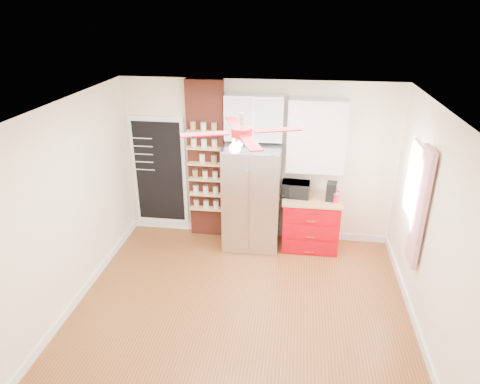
# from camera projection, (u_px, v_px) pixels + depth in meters

# --- Properties ---
(floor) EXTENTS (4.50, 4.50, 0.00)m
(floor) POSITION_uv_depth(u_px,v_px,m) (242.00, 305.00, 5.83)
(floor) COLOR brown
(floor) RESTS_ON ground
(ceiling) EXTENTS (4.50, 4.50, 0.00)m
(ceiling) POSITION_uv_depth(u_px,v_px,m) (242.00, 108.00, 4.73)
(ceiling) COLOR white
(ceiling) RESTS_ON wall_back
(wall_back) EXTENTS (4.50, 0.02, 2.70)m
(wall_back) POSITION_uv_depth(u_px,v_px,m) (258.00, 162.00, 7.09)
(wall_back) COLOR #FCEFCB
(wall_back) RESTS_ON floor
(wall_front) EXTENTS (4.50, 0.02, 2.70)m
(wall_front) POSITION_uv_depth(u_px,v_px,m) (209.00, 329.00, 3.47)
(wall_front) COLOR #FCEFCB
(wall_front) RESTS_ON floor
(wall_left) EXTENTS (0.02, 4.00, 2.70)m
(wall_left) POSITION_uv_depth(u_px,v_px,m) (71.00, 206.00, 5.56)
(wall_left) COLOR #FCEFCB
(wall_left) RESTS_ON floor
(wall_right) EXTENTS (0.02, 4.00, 2.70)m
(wall_right) POSITION_uv_depth(u_px,v_px,m) (432.00, 229.00, 5.00)
(wall_right) COLOR #FCEFCB
(wall_right) RESTS_ON floor
(chalkboard) EXTENTS (0.95, 0.05, 1.95)m
(chalkboard) POSITION_uv_depth(u_px,v_px,m) (159.00, 172.00, 7.37)
(chalkboard) COLOR white
(chalkboard) RESTS_ON wall_back
(brick_pillar) EXTENTS (0.60, 0.16, 2.70)m
(brick_pillar) POSITION_uv_depth(u_px,v_px,m) (207.00, 161.00, 7.12)
(brick_pillar) COLOR maroon
(brick_pillar) RESTS_ON floor
(fridge) EXTENTS (0.90, 0.70, 1.75)m
(fridge) POSITION_uv_depth(u_px,v_px,m) (252.00, 197.00, 6.95)
(fridge) COLOR #BABABF
(fridge) RESTS_ON floor
(upper_glass_cabinet) EXTENTS (0.90, 0.35, 0.70)m
(upper_glass_cabinet) POSITION_uv_depth(u_px,v_px,m) (254.00, 117.00, 6.61)
(upper_glass_cabinet) COLOR white
(upper_glass_cabinet) RESTS_ON wall_back
(red_cabinet) EXTENTS (0.94, 0.64, 0.90)m
(red_cabinet) POSITION_uv_depth(u_px,v_px,m) (310.00, 222.00, 7.05)
(red_cabinet) COLOR #AD000A
(red_cabinet) RESTS_ON floor
(upper_shelf_unit) EXTENTS (0.90, 0.30, 1.15)m
(upper_shelf_unit) POSITION_uv_depth(u_px,v_px,m) (316.00, 136.00, 6.62)
(upper_shelf_unit) COLOR white
(upper_shelf_unit) RESTS_ON wall_back
(window) EXTENTS (0.04, 0.75, 1.05)m
(window) POSITION_uv_depth(u_px,v_px,m) (415.00, 184.00, 5.73)
(window) COLOR white
(window) RESTS_ON wall_right
(curtain) EXTENTS (0.06, 0.40, 1.55)m
(curtain) POSITION_uv_depth(u_px,v_px,m) (420.00, 208.00, 5.28)
(curtain) COLOR #AE1720
(curtain) RESTS_ON wall_right
(ceiling_fan) EXTENTS (1.40, 1.40, 0.44)m
(ceiling_fan) POSITION_uv_depth(u_px,v_px,m) (242.00, 133.00, 4.84)
(ceiling_fan) COLOR silver
(ceiling_fan) RESTS_ON ceiling
(toaster_oven) EXTENTS (0.46, 0.33, 0.25)m
(toaster_oven) POSITION_uv_depth(u_px,v_px,m) (296.00, 189.00, 6.88)
(toaster_oven) COLOR black
(toaster_oven) RESTS_ON red_cabinet
(coffee_maker) EXTENTS (0.18, 0.22, 0.30)m
(coffee_maker) POSITION_uv_depth(u_px,v_px,m) (331.00, 191.00, 6.73)
(coffee_maker) COLOR black
(coffee_maker) RESTS_ON red_cabinet
(canister_left) EXTENTS (0.12, 0.12, 0.14)m
(canister_left) POSITION_uv_depth(u_px,v_px,m) (335.00, 198.00, 6.69)
(canister_left) COLOR #BB0A31
(canister_left) RESTS_ON red_cabinet
(canister_right) EXTENTS (0.12, 0.12, 0.15)m
(canister_right) POSITION_uv_depth(u_px,v_px,m) (336.00, 194.00, 6.83)
(canister_right) COLOR #A90924
(canister_right) RESTS_ON red_cabinet
(pantry_jar_oats) EXTENTS (0.12, 0.12, 0.14)m
(pantry_jar_oats) POSITION_uv_depth(u_px,v_px,m) (202.00, 158.00, 6.97)
(pantry_jar_oats) COLOR beige
(pantry_jar_oats) RESTS_ON brick_pillar
(pantry_jar_beans) EXTENTS (0.13, 0.13, 0.13)m
(pantry_jar_beans) POSITION_uv_depth(u_px,v_px,m) (214.00, 160.00, 6.95)
(pantry_jar_beans) COLOR #8F6549
(pantry_jar_beans) RESTS_ON brick_pillar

